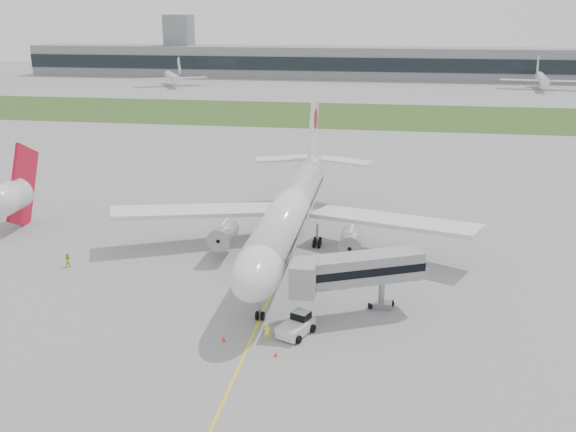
% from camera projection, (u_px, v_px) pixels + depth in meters
% --- Properties ---
extents(ground, '(600.00, 600.00, 0.00)m').
position_uv_depth(ground, '(285.00, 264.00, 78.94)').
color(ground, '#979699').
rests_on(ground, ground).
extents(apron_markings, '(70.00, 70.00, 0.04)m').
position_uv_depth(apron_markings, '(277.00, 280.00, 74.24)').
color(apron_markings, yellow).
rests_on(apron_markings, ground).
extents(grass_strip, '(600.00, 50.00, 0.02)m').
position_uv_depth(grass_strip, '(351.00, 115.00, 191.70)').
color(grass_strip, '#354F1D').
rests_on(grass_strip, ground).
extents(terminal_building, '(320.00, 22.30, 14.00)m').
position_uv_depth(terminal_building, '(368.00, 63.00, 292.81)').
color(terminal_building, gray).
rests_on(terminal_building, ground).
extents(control_tower, '(12.00, 12.00, 56.00)m').
position_uv_depth(control_tower, '(181.00, 75.00, 310.74)').
color(control_tower, gray).
rests_on(control_tower, ground).
extents(airliner, '(48.13, 53.95, 17.88)m').
position_uv_depth(airliner, '(291.00, 209.00, 81.79)').
color(airliner, silver).
rests_on(airliner, ground).
extents(pushback_tug, '(3.80, 4.48, 2.01)m').
position_uv_depth(pushback_tug, '(297.00, 325.00, 61.83)').
color(pushback_tug, silver).
rests_on(pushback_tug, ground).
extents(jet_bridge, '(13.42, 9.17, 6.52)m').
position_uv_depth(jet_bridge, '(351.00, 271.00, 64.54)').
color(jet_bridge, gray).
rests_on(jet_bridge, ground).
extents(safety_cone_left, '(0.43, 0.43, 0.59)m').
position_uv_depth(safety_cone_left, '(223.00, 338.00, 60.50)').
color(safety_cone_left, '#FF3D0D').
rests_on(safety_cone_left, ground).
extents(safety_cone_right, '(0.35, 0.35, 0.49)m').
position_uv_depth(safety_cone_right, '(276.00, 354.00, 57.87)').
color(safety_cone_right, '#FF3D0D').
rests_on(safety_cone_right, ground).
extents(ground_crew_near, '(0.73, 0.54, 1.85)m').
position_uv_depth(ground_crew_near, '(267.00, 332.00, 60.46)').
color(ground_crew_near, '#DDFF2A').
rests_on(ground_crew_near, ground).
extents(ground_crew_far, '(1.08, 1.07, 1.76)m').
position_uv_depth(ground_crew_far, '(68.00, 260.00, 77.87)').
color(ground_crew_far, '#BDD122').
rests_on(ground_crew_far, ground).
extents(neighbor_aircraft, '(4.62, 15.52, 12.70)m').
position_uv_depth(neighbor_aircraft, '(4.00, 199.00, 88.24)').
color(neighbor_aircraft, red).
rests_on(neighbor_aircraft, ground).
extents(distant_aircraft_left, '(36.73, 35.40, 10.81)m').
position_uv_depth(distant_aircraft_left, '(173.00, 86.00, 265.36)').
color(distant_aircraft_left, silver).
rests_on(distant_aircraft_left, ground).
extents(distant_aircraft_right, '(34.42, 31.19, 12.00)m').
position_uv_depth(distant_aircraft_right, '(541.00, 89.00, 253.78)').
color(distant_aircraft_right, silver).
rests_on(distant_aircraft_right, ground).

